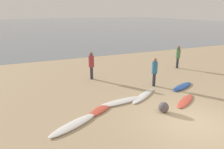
% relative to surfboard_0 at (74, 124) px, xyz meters
% --- Properties ---
extents(ground_plane, '(120.00, 120.00, 0.20)m').
position_rel_surfboard_0_xyz_m(ground_plane, '(4.45, 8.25, -0.15)').
color(ground_plane, tan).
rests_on(ground_plane, ground).
extents(ocean_water, '(140.00, 100.00, 0.01)m').
position_rel_surfboard_0_xyz_m(ocean_water, '(4.45, 62.26, -0.05)').
color(ocean_water, slate).
rests_on(ocean_water, ground).
extents(surfboard_0, '(2.44, 1.63, 0.10)m').
position_rel_surfboard_0_xyz_m(surfboard_0, '(0.00, 0.00, 0.00)').
color(surfboard_0, white).
rests_on(surfboard_0, ground).
extents(surfboard_1, '(1.88, 1.53, 0.08)m').
position_rel_surfboard_0_xyz_m(surfboard_1, '(1.49, 0.88, -0.01)').
color(surfboard_1, '#D84C38').
rests_on(surfboard_1, ground).
extents(surfboard_2, '(2.62, 0.86, 0.10)m').
position_rel_surfboard_0_xyz_m(surfboard_2, '(2.76, 1.25, -0.00)').
color(surfboard_2, white).
rests_on(surfboard_2, ground).
extents(surfboard_3, '(2.30, 1.74, 0.08)m').
position_rel_surfboard_0_xyz_m(surfboard_3, '(4.18, 1.45, -0.01)').
color(surfboard_3, white).
rests_on(surfboard_3, ground).
extents(surfboard_4, '(2.02, 1.50, 0.07)m').
position_rel_surfboard_0_xyz_m(surfboard_4, '(5.75, 0.00, -0.01)').
color(surfboard_4, '#D84C38').
rests_on(surfboard_4, ground).
extents(surfboard_5, '(2.16, 1.36, 0.10)m').
position_rel_surfboard_0_xyz_m(surfboard_5, '(7.07, 1.73, -0.00)').
color(surfboard_5, '#1E479E').
rests_on(surfboard_5, ground).
extents(person_0, '(0.37, 0.37, 1.81)m').
position_rel_surfboard_0_xyz_m(person_0, '(2.69, 5.52, 1.02)').
color(person_0, '#2D2D38').
rests_on(person_0, ground).
extents(person_1, '(0.35, 0.35, 1.75)m').
position_rel_surfboard_0_xyz_m(person_1, '(9.80, 5.42, 0.98)').
color(person_1, '#2D2D38').
rests_on(person_1, ground).
extents(person_2, '(0.35, 0.35, 1.73)m').
position_rel_surfboard_0_xyz_m(person_2, '(5.66, 2.64, 0.97)').
color(person_2, '#2D2D38').
rests_on(person_2, ground).
extents(beach_rock_near, '(0.48, 0.48, 0.48)m').
position_rel_surfboard_0_xyz_m(beach_rock_near, '(4.00, -0.49, 0.19)').
color(beach_rock_near, '#554C51').
rests_on(beach_rock_near, ground).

